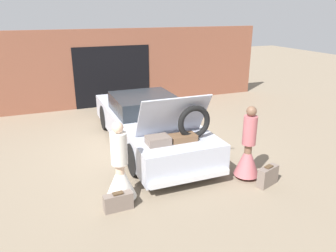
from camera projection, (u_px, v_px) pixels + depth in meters
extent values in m
plane|color=#7F705B|center=(149.00, 144.00, 8.86)|extent=(40.00, 40.00, 0.00)
cube|color=brown|center=(112.00, 68.00, 12.01)|extent=(12.00, 0.12, 2.80)
cube|color=black|center=(113.00, 77.00, 12.05)|extent=(2.80, 0.02, 2.20)
cube|color=#B2B7C6|center=(148.00, 126.00, 8.69)|extent=(1.81, 5.18, 0.65)
cube|color=#1E2328|center=(144.00, 103.00, 8.78)|extent=(1.60, 1.66, 0.44)
cylinder|color=black|center=(105.00, 117.00, 9.85)|extent=(0.18, 0.72, 0.72)
cylinder|color=black|center=(157.00, 111.00, 10.43)|extent=(0.18, 0.72, 0.72)
cylinder|color=black|center=(134.00, 160.00, 7.08)|extent=(0.18, 0.72, 0.72)
cylinder|color=black|center=(203.00, 148.00, 7.67)|extent=(0.18, 0.72, 0.72)
cube|color=silver|center=(191.00, 178.00, 6.46)|extent=(1.72, 0.10, 0.12)
cube|color=#B2B7C6|center=(173.00, 116.00, 6.93)|extent=(1.54, 0.59, 0.95)
cube|color=#75665B|center=(158.00, 140.00, 6.66)|extent=(0.47, 0.37, 0.17)
cube|color=brown|center=(183.00, 137.00, 6.86)|extent=(0.56, 0.33, 0.13)
torus|color=black|center=(194.00, 122.00, 6.85)|extent=(0.74, 0.12, 0.74)
cylinder|color=beige|center=(121.00, 182.00, 6.12)|extent=(0.17, 0.17, 0.76)
cone|color=silver|center=(121.00, 180.00, 6.11)|extent=(0.59, 0.59, 0.68)
cylinder|color=silver|center=(119.00, 149.00, 5.89)|extent=(0.31, 0.31, 0.60)
sphere|color=beige|center=(118.00, 128.00, 5.76)|extent=(0.21, 0.21, 0.21)
cylinder|color=brown|center=(247.00, 161.00, 6.96)|extent=(0.15, 0.15, 0.78)
cone|color=#B25B60|center=(247.00, 159.00, 6.94)|extent=(0.54, 0.54, 0.70)
cylinder|color=#B25B60|center=(250.00, 130.00, 6.72)|extent=(0.28, 0.28, 0.61)
sphere|color=brown|center=(252.00, 111.00, 6.58)|extent=(0.21, 0.21, 0.21)
cube|color=#75665B|center=(118.00, 202.00, 5.89)|extent=(0.53, 0.19, 0.32)
cube|color=#4C3823|center=(118.00, 193.00, 5.83)|extent=(0.19, 0.11, 0.02)
cube|color=#75665B|center=(268.00, 176.00, 6.71)|extent=(0.54, 0.33, 0.40)
cube|color=#4C3823|center=(269.00, 166.00, 6.64)|extent=(0.20, 0.16, 0.02)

